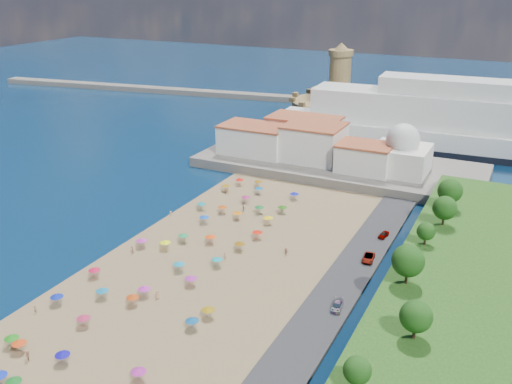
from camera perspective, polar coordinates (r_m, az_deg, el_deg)
The scene contains 12 objects.
ground at distance 128.24m, azimuth -6.59°, elevation -6.68°, with size 700.00×700.00×0.00m, color #071938.
terrace at distance 185.10m, azimuth 8.25°, elevation 2.65°, with size 90.00×36.00×3.00m, color #59544C.
jetty at distance 223.74m, azimuth 5.73°, elevation 5.93°, with size 18.00×70.00×2.40m, color #59544C.
breakwater at distance 307.51m, azimuth -8.72°, elevation 10.00°, with size 200.00×7.00×2.60m, color #59544C.
waterfront_buildings at distance 187.95m, azimuth 4.63°, elevation 5.12°, with size 57.00×29.00×11.00m.
domed_building at distance 176.28m, azimuth 14.36°, elevation 3.80°, with size 16.00×16.00×15.00m.
fortress at distance 250.02m, azimuth 8.24°, elevation 8.73°, with size 40.00×40.00×32.40m.
cruise_ship at distance 212.23m, azimuth 21.05°, elevation 6.03°, with size 144.35×30.17×31.31m.
beach_parasols at distance 120.00m, azimuth -9.90°, elevation -7.79°, with size 31.70×115.01×2.20m.
beachgoers at distance 124.91m, azimuth -8.98°, elevation -7.03°, with size 36.55×91.68×1.89m.
parked_cars at distance 124.03m, azimuth 10.68°, elevation -7.24°, with size 2.84×38.89×1.40m.
hillside_trees at distance 106.21m, azimuth 15.20°, elevation -7.41°, with size 11.10×105.66×7.72m.
Camera 1 is at (62.73, -94.65, 59.61)m, focal length 40.00 mm.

